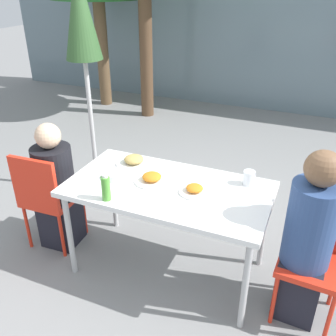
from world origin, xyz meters
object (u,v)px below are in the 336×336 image
at_px(drinking_cup, 249,178).
at_px(chair_left, 46,194).
at_px(person_right, 307,243).
at_px(bottle, 106,188).
at_px(closed_umbrella, 82,28).
at_px(chair_right, 315,248).
at_px(person_left, 57,190).
at_px(salad_bowl, 117,175).

bearing_deg(drinking_cup, chair_left, -166.07).
relative_size(person_right, bottle, 6.52).
height_order(person_right, closed_umbrella, closed_umbrella).
bearing_deg(chair_right, bottle, 17.34).
xyz_separation_m(chair_left, chair_right, (2.05, 0.15, 0.00)).
bearing_deg(person_left, bottle, -24.81).
height_order(person_left, drinking_cup, person_left).
height_order(chair_right, salad_bowl, chair_right).
relative_size(chair_left, person_left, 0.80).
distance_m(person_right, drinking_cup, 0.59).
xyz_separation_m(person_right, bottle, (-1.29, -0.26, 0.25)).
xyz_separation_m(closed_umbrella, bottle, (0.86, -1.13, -0.82)).
relative_size(person_right, drinking_cup, 11.54).
xyz_separation_m(chair_right, drinking_cup, (-0.51, 0.23, 0.29)).
distance_m(chair_right, closed_umbrella, 2.61).
bearing_deg(chair_right, drinking_cup, -21.31).
height_order(person_right, drinking_cup, person_right).
height_order(closed_umbrella, bottle, closed_umbrella).
bearing_deg(chair_right, chair_left, 7.43).
height_order(person_left, salad_bowl, person_left).
height_order(person_left, person_right, person_right).
height_order(bottle, salad_bowl, bottle).
xyz_separation_m(chair_left, salad_bowl, (0.62, 0.10, 0.26)).
height_order(chair_right, person_right, person_right).
bearing_deg(drinking_cup, chair_right, -24.59).
bearing_deg(bottle, chair_left, 165.20).
distance_m(chair_left, chair_right, 2.05).
bearing_deg(closed_umbrella, person_right, -22.08).
bearing_deg(salad_bowl, chair_left, -171.22).
bearing_deg(chair_left, person_left, 58.00).
distance_m(drinking_cup, salad_bowl, 0.96).
distance_m(chair_right, salad_bowl, 1.45).
distance_m(bottle, salad_bowl, 0.30).
relative_size(drinking_cup, salad_bowl, 0.63).
relative_size(chair_left, drinking_cup, 8.21).
xyz_separation_m(person_right, drinking_cup, (-0.45, 0.31, 0.21)).
xyz_separation_m(person_left, person_right, (1.95, -0.01, 0.08)).
distance_m(person_right, closed_umbrella, 2.55).
bearing_deg(chair_left, salad_bowl, 6.11).
distance_m(person_left, bottle, 0.78).
relative_size(person_left, bottle, 5.82).
bearing_deg(drinking_cup, closed_umbrella, 161.67).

